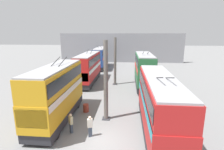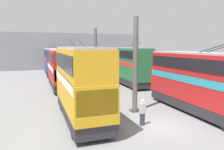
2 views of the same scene
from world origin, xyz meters
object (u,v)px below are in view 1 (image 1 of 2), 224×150
Objects in this scene: bus_right_far at (101,57)px; person_by_right_row at (71,123)px; oil_drum at (86,108)px; bus_right_near at (56,90)px; bus_left_near at (159,102)px; person_aisle_foreground at (90,126)px; bus_left_far at (144,68)px; bus_right_mid at (88,66)px.

bus_right_far is 6.28× the size of person_by_right_row.
bus_right_far is 12.79× the size of oil_drum.
bus_right_near is 5.25× the size of person_by_right_row.
bus_right_far is at bearing 17.78° from bus_left_near.
bus_left_near is 8.14m from oil_drum.
person_aisle_foreground is at bearing -124.54° from bus_right_near.
bus_right_near is 3.97m from oil_drum.
bus_left_far reaches higher than person_by_right_row.
oil_drum is (4.56, 1.44, -0.53)m from person_aisle_foreground.
person_aisle_foreground is at bearing 125.55° from person_by_right_row.
bus_right_far is at bearing -0.00° from bus_right_mid.
bus_right_far is (27.19, 0.00, -0.21)m from bus_right_near.
bus_right_mid is 5.90× the size of person_aisle_foreground.
person_by_right_row is (-29.29, -1.96, -1.87)m from bus_right_far.
bus_right_near reaches higher than person_aisle_foreground.
bus_right_far is (15.30, 9.20, -0.17)m from bus_left_far.
oil_drum is at bearing -47.95° from bus_right_near.
bus_right_mid is at bearing 79.51° from bus_left_far.
bus_left_near reaches higher than person_aisle_foreground.
bus_left_near is 17.68m from bus_right_mid.
person_aisle_foreground is (-2.53, -3.68, -2.04)m from bus_right_near.
bus_left_far reaches higher than bus_right_far.
bus_right_mid is 15.92m from person_by_right_row.
person_by_right_row is at bearing -172.88° from bus_right_mid.
bus_left_far is (13.39, 0.00, 0.19)m from bus_left_near.
bus_right_far reaches higher than person_aisle_foreground.
bus_left_far is 1.00× the size of bus_right_near.
bus_left_far is at bearing 0.00° from bus_left_near.
bus_right_far is at bearing 31.02° from bus_left_far.
oil_drum is (4.12, -0.29, -0.49)m from person_by_right_row.
bus_right_near is 0.84× the size of bus_right_far.
bus_right_near is (-11.89, 9.20, 0.05)m from bus_left_far.
bus_left_near is 1.02× the size of bus_right_mid.
bus_right_near is 3.55m from person_by_right_row.
bus_right_far is at bearing -126.43° from person_by_right_row.
bus_left_far is 15.57m from person_aisle_foreground.
person_aisle_foreground reaches higher than person_by_right_row.
person_aisle_foreground is 4.81m from oil_drum.
bus_left_near is at bearing 79.73° from person_aisle_foreground.
bus_right_far is (28.69, 9.20, 0.03)m from bus_left_near.
oil_drum is at bearing 176.66° from person_aisle_foreground.
bus_right_far is 6.05× the size of person_aisle_foreground.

